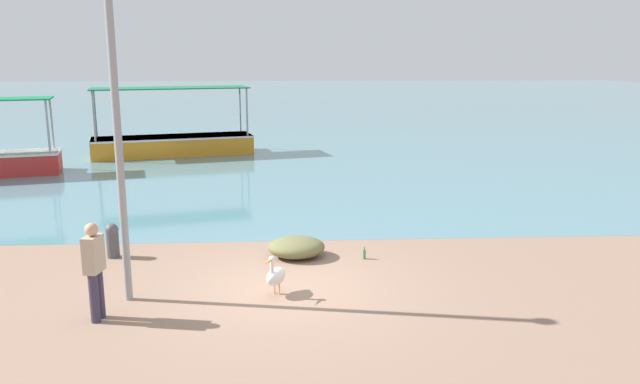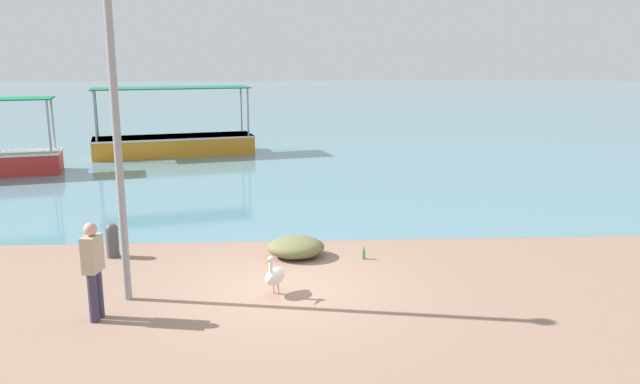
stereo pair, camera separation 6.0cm
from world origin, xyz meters
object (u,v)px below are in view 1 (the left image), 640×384
Objects in this scene: fishing_boat_near_left at (173,142)px; lamp_post at (116,113)px; mooring_bollard at (112,239)px; pelican at (276,275)px; net_pile at (296,247)px; glass_bottle at (364,254)px; fisherman_standing at (95,269)px.

lamp_post is at bearing -82.93° from fishing_boat_near_left.
mooring_bollard is at bearing -85.41° from fishing_boat_near_left.
pelican reaches higher than net_pile.
pelican is at bearing -133.97° from glass_bottle.
pelican is 3.17m from fisherman_standing.
glass_bottle is (4.88, 2.92, -0.80)m from fisherman_standing.
lamp_post is at bearing -143.88° from net_pile.
net_pile is (0.42, 2.19, -0.15)m from pelican.
mooring_bollard reaches higher than net_pile.
fisherman_standing reaches higher than net_pile.
fishing_boat_near_left reaches higher than net_pile.
mooring_bollard is at bearing 175.58° from glass_bottle.
lamp_post is 6.00m from glass_bottle.
net_pile is at bearing 42.73° from fisherman_standing.
net_pile is (4.03, -0.21, -0.18)m from mooring_bollard.
fishing_boat_near_left reaches higher than mooring_bollard.
fishing_boat_near_left is 9.37× the size of mooring_bollard.
lamp_post reaches higher than mooring_bollard.
mooring_bollard is 2.84× the size of glass_bottle.
fisherman_standing is at bearing -149.05° from glass_bottle.
net_pile is (3.40, 3.14, -0.68)m from fisherman_standing.
net_pile is at bearing 171.61° from glass_bottle.
fisherman_standing is at bearing -137.27° from net_pile.
pelican is at bearing 1.70° from lamp_post.
fishing_boat_near_left is at bearing 105.90° from pelican.
glass_bottle is at bearing 46.03° from pelican.
mooring_bollard reaches higher than glass_bottle.
net_pile is at bearing -2.96° from mooring_bollard.
pelican is 1.04× the size of mooring_bollard.
fishing_boat_near_left is 1.18× the size of lamp_post.
pelican reaches higher than mooring_bollard.
net_pile reaches higher than glass_bottle.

